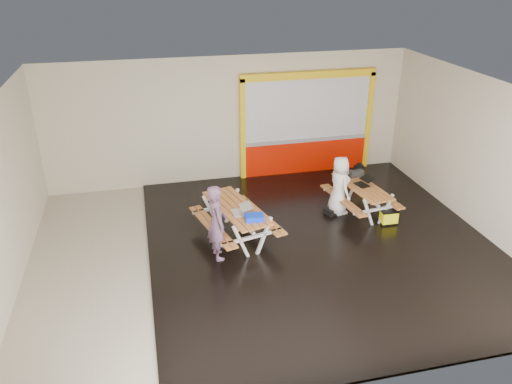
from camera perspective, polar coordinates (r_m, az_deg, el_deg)
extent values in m
cube|color=beige|center=(11.08, 1.08, -6.65)|extent=(10.00, 8.00, 0.01)
cube|color=white|center=(9.69, 1.25, 11.24)|extent=(10.00, 8.00, 0.01)
cube|color=beige|center=(13.94, -2.96, 8.13)|extent=(10.00, 0.01, 3.50)
cube|color=beige|center=(6.96, 9.49, -11.32)|extent=(10.00, 0.01, 3.50)
cube|color=beige|center=(10.33, -26.84, -1.05)|extent=(0.01, 8.00, 3.50)
cube|color=beige|center=(12.41, 24.21, 3.67)|extent=(0.01, 8.00, 3.50)
cube|color=black|center=(11.40, 7.21, -5.71)|extent=(7.50, 7.98, 0.05)
cube|color=red|center=(14.81, 5.62, 3.98)|extent=(3.60, 0.12, 1.00)
cube|color=gray|center=(14.63, 5.70, 5.91)|extent=(3.60, 0.14, 0.10)
cube|color=silver|center=(14.36, 5.85, 9.35)|extent=(3.60, 0.08, 1.72)
cube|color=yellow|center=(14.01, -1.53, 6.96)|extent=(0.14, 0.16, 2.90)
cube|color=yellow|center=(15.18, 12.55, 7.82)|extent=(0.14, 0.16, 2.90)
cube|color=yellow|center=(14.11, 6.05, 13.07)|extent=(3.88, 0.16, 0.20)
cube|color=#BA7032|center=(10.96, -3.72, -2.13)|extent=(0.65, 2.07, 0.04)
cube|color=#BA7032|center=(11.02, -3.01, -1.96)|extent=(0.65, 2.07, 0.04)
cube|color=#BA7032|center=(11.07, -2.31, -1.80)|extent=(0.65, 2.07, 0.04)
cube|color=#BA7032|center=(11.13, -1.61, -1.64)|extent=(0.65, 2.07, 0.04)
cube|color=#BA7032|center=(11.19, -0.92, -1.48)|extent=(0.65, 2.07, 0.04)
cube|color=white|center=(10.52, -1.73, -5.70)|extent=(0.39, 0.16, 0.84)
cube|color=white|center=(10.73, 0.91, -5.00)|extent=(0.39, 0.16, 0.84)
cube|color=white|center=(10.60, -0.39, -5.12)|extent=(1.41, 0.42, 0.06)
cube|color=white|center=(10.46, -0.40, -3.83)|extent=(0.70, 0.24, 0.06)
cube|color=white|center=(11.80, -5.16, -2.12)|extent=(0.39, 0.16, 0.84)
cube|color=white|center=(11.99, -2.75, -1.57)|extent=(0.39, 0.16, 0.84)
cube|color=white|center=(11.87, -3.95, -1.64)|extent=(1.41, 0.42, 0.06)
cube|color=white|center=(11.75, -3.99, -0.45)|extent=(0.70, 0.24, 0.06)
cube|color=white|center=(11.17, -2.29, -2.76)|extent=(0.49, 1.69, 0.06)
cube|color=#BA7032|center=(10.99, -5.34, -3.98)|extent=(0.65, 2.07, 0.04)
cube|color=#BA7032|center=(11.04, -4.66, -3.82)|extent=(0.65, 2.07, 0.04)
cube|color=#BA7032|center=(11.42, 0.02, -2.67)|extent=(0.65, 2.07, 0.04)
cube|color=#BA7032|center=(11.48, 0.65, -2.52)|extent=(0.65, 2.07, 0.04)
cube|color=#BA7032|center=(12.42, 10.89, 0.47)|extent=(0.38, 1.88, 0.04)
cube|color=#BA7032|center=(12.49, 11.41, 0.56)|extent=(0.38, 1.88, 0.04)
cube|color=#BA7032|center=(12.56, 11.93, 0.65)|extent=(0.38, 1.88, 0.04)
cube|color=#BA7032|center=(12.63, 12.44, 0.74)|extent=(0.38, 1.88, 0.04)
cube|color=#BA7032|center=(12.70, 12.95, 0.83)|extent=(0.38, 1.88, 0.04)
cube|color=white|center=(12.05, 12.61, -2.29)|extent=(0.35, 0.10, 0.75)
cube|color=white|center=(12.31, 14.51, -1.89)|extent=(0.35, 0.10, 0.75)
cube|color=white|center=(12.15, 13.59, -1.91)|extent=(1.28, 0.24, 0.06)
cube|color=white|center=(12.05, 13.71, -0.88)|extent=(0.64, 0.14, 0.06)
cube|color=white|center=(13.12, 9.25, 0.38)|extent=(0.35, 0.10, 0.75)
cube|color=white|center=(13.36, 11.06, 0.70)|extent=(0.35, 0.10, 0.75)
cube|color=white|center=(13.22, 10.18, 0.71)|extent=(1.28, 0.24, 0.06)
cube|color=white|center=(13.12, 10.26, 1.68)|extent=(0.64, 0.14, 0.06)
cube|color=white|center=(12.63, 11.85, -0.12)|extent=(0.27, 1.53, 0.06)
cube|color=#BA7032|center=(12.39, 9.55, -0.94)|extent=(0.37, 1.88, 0.04)
cube|color=#BA7032|center=(12.45, 10.05, -0.84)|extent=(0.37, 1.88, 0.04)
cube|color=#BA7032|center=(12.91, 13.52, -0.19)|extent=(0.37, 1.88, 0.04)
cube|color=#BA7032|center=(12.98, 13.98, -0.10)|extent=(0.37, 1.88, 0.04)
imported|color=#654863|center=(10.38, -4.48, -3.44)|extent=(0.45, 0.64, 1.65)
imported|color=white|center=(12.37, 9.44, 0.75)|extent=(0.56, 0.78, 1.47)
cube|color=silver|center=(10.79, -1.99, -2.37)|extent=(0.28, 0.39, 0.02)
cube|color=silver|center=(10.76, -1.14, -1.64)|extent=(0.26, 0.39, 0.07)
cube|color=silver|center=(10.76, -1.18, -1.64)|extent=(0.22, 0.34, 0.06)
cube|color=black|center=(12.56, 11.90, 0.81)|extent=(0.33, 0.41, 0.02)
cube|color=black|center=(12.61, 12.52, 1.46)|extent=(0.32, 0.40, 0.07)
cube|color=silver|center=(12.60, 12.49, 1.46)|extent=(0.27, 0.35, 0.06)
cube|color=#0E34EA|center=(10.50, -0.18, -2.90)|extent=(0.41, 0.31, 0.11)
cube|color=black|center=(13.02, 11.28, 2.10)|extent=(0.39, 0.23, 0.16)
cylinder|color=black|center=(12.97, 11.33, 2.58)|extent=(0.27, 0.06, 0.02)
cube|color=black|center=(13.53, 11.58, 2.21)|extent=(0.27, 0.21, 0.35)
cylinder|color=black|center=(13.46, 11.65, 2.97)|extent=(0.19, 0.19, 0.09)
cube|color=black|center=(12.60, 8.68, -2.11)|extent=(0.44, 0.39, 0.14)
cube|color=black|center=(12.42, 14.75, -3.38)|extent=(0.41, 0.27, 0.04)
cube|color=#FFF90D|center=(12.35, 14.82, -2.76)|extent=(0.39, 0.25, 0.30)
cube|color=black|center=(12.28, 14.91, -2.10)|extent=(0.41, 0.27, 0.03)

